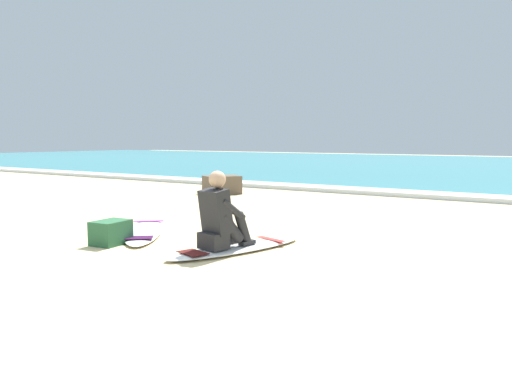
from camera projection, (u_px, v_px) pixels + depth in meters
The scene contains 8 objects.
ground_plane at pixel (162, 245), 6.91m from camera, with size 80.00×80.00×0.00m, color beige.
sea at pixel (484, 167), 24.50m from camera, with size 80.00×28.00×0.10m, color teal.
breaking_foam at pixel (376, 192), 13.23m from camera, with size 80.00×0.90×0.11m, color white.
surfboard_main at pixel (237, 248), 6.55m from camera, with size 1.03×2.15×0.08m.
surfer_seated at pixel (221, 218), 6.35m from camera, with size 0.44×0.74×0.95m.
surfboard_spare_near at pixel (145, 230), 7.78m from camera, with size 1.93×2.13×0.08m.
shoreline_rock at pixel (222, 185), 13.20m from camera, with size 0.64×0.87×0.46m, color brown.
beach_bag at pixel (111, 232), 6.93m from camera, with size 0.36×0.48×0.32m, color #285B38.
Camera 1 is at (4.86, -4.92, 1.41)m, focal length 36.49 mm.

